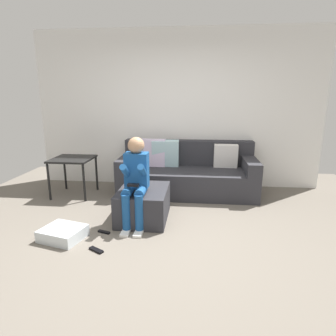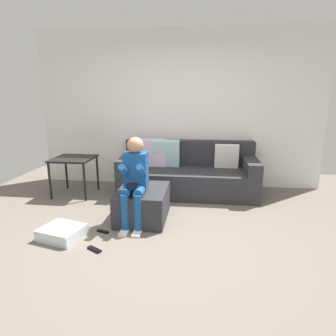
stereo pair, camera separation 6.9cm
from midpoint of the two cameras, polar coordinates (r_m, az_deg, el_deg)
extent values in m
plane|color=#6B6359|center=(3.34, -1.00, -14.66)|extent=(6.57, 6.57, 0.00)
cube|color=white|center=(5.22, 2.41, 11.47)|extent=(5.05, 0.10, 2.74)
cube|color=#2D2D33|center=(4.87, 4.38, -2.61)|extent=(2.25, 0.97, 0.42)
cube|color=#2D2D33|center=(5.12, 4.65, 3.13)|extent=(2.25, 0.24, 0.43)
cube|color=#2D2D33|center=(4.93, -7.44, 1.27)|extent=(0.22, 0.97, 0.20)
cube|color=#2D2D33|center=(4.86, 16.53, 0.60)|extent=(0.22, 0.97, 0.20)
cube|color=silver|center=(4.98, -2.69, 3.08)|extent=(0.48, 0.19, 0.48)
cube|color=silver|center=(4.95, 0.04, 2.93)|extent=(0.46, 0.21, 0.47)
cube|color=white|center=(4.96, 11.96, 2.30)|extent=(0.40, 0.15, 0.40)
cube|color=#2D2D33|center=(3.88, -4.50, -7.11)|extent=(0.64, 0.82, 0.41)
cube|color=#194C8C|center=(3.65, -5.85, -0.42)|extent=(0.29, 0.20, 0.45)
sphere|color=tan|center=(3.58, -5.98, 4.53)|extent=(0.21, 0.21, 0.21)
cylinder|color=#194C8C|center=(3.59, -7.53, -4.46)|extent=(0.12, 0.30, 0.12)
cylinder|color=#194C8C|center=(3.53, -8.01, -8.63)|extent=(0.10, 0.10, 0.44)
cube|color=white|center=(3.58, -8.12, -12.49)|extent=(0.10, 0.22, 0.03)
cylinder|color=#194C8C|center=(3.55, -7.96, -0.88)|extent=(0.08, 0.36, 0.28)
cylinder|color=#194C8C|center=(3.56, -5.02, -4.58)|extent=(0.12, 0.30, 0.12)
cylinder|color=#194C8C|center=(3.50, -5.45, -8.79)|extent=(0.10, 0.10, 0.44)
cube|color=white|center=(3.54, -5.56, -12.69)|extent=(0.10, 0.22, 0.03)
cylinder|color=#194C8C|center=(3.51, -4.64, -0.76)|extent=(0.08, 0.33, 0.27)
cube|color=black|center=(3.47, -6.60, -3.35)|extent=(0.14, 0.06, 0.03)
cube|color=silver|center=(3.62, -19.83, -12.01)|extent=(0.54, 0.49, 0.14)
cube|color=black|center=(4.93, -17.95, 1.80)|extent=(0.63, 0.63, 0.03)
cylinder|color=black|center=(4.89, -22.10, -2.47)|extent=(0.04, 0.04, 0.60)
cylinder|color=black|center=(4.65, -15.87, -2.80)|extent=(0.04, 0.04, 0.60)
cylinder|color=black|center=(5.38, -19.25, -0.78)|extent=(0.04, 0.04, 0.60)
cylinder|color=black|center=(5.15, -13.49, -1.00)|extent=(0.04, 0.04, 0.60)
cube|color=black|center=(3.28, -13.84, -15.47)|extent=(0.18, 0.14, 0.02)
cube|color=black|center=(3.64, -12.31, -12.25)|extent=(0.16, 0.09, 0.02)
cube|color=black|center=(3.91, -17.64, -10.71)|extent=(0.15, 0.12, 0.02)
camera|label=1|loc=(0.03, -89.54, 0.12)|focal=30.60mm
camera|label=2|loc=(0.03, 90.46, -0.12)|focal=30.60mm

